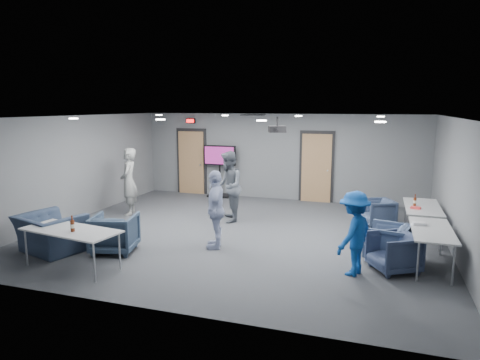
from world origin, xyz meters
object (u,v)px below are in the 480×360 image
(chair_right_b, at_px, (387,242))
(chair_front_b, at_px, (51,233))
(table_front_left, at_px, (71,232))
(projector, at_px, (277,129))
(chair_front_a, at_px, (115,233))
(table_right_a, at_px, (422,208))
(bottle_front, at_px, (72,226))
(chair_right_a, at_px, (378,212))
(table_right_b, at_px, (432,232))
(person_b, at_px, (228,187))
(person_d, at_px, (354,233))
(person_a, at_px, (129,182))
(chair_right_c, at_px, (394,252))
(tv_stand, at_px, (220,168))
(bottle_right, at_px, (415,201))
(person_c, at_px, (216,209))

(chair_right_b, xyz_separation_m, chair_front_b, (-6.50, -1.63, 0.04))
(table_front_left, bearing_deg, projector, 60.30)
(chair_front_a, xyz_separation_m, table_right_a, (6.02, 2.96, 0.29))
(projector, bearing_deg, table_front_left, -150.46)
(bottle_front, bearing_deg, chair_right_a, 43.06)
(chair_right_b, xyz_separation_m, table_right_b, (0.75, -0.17, 0.33))
(chair_front_b, height_order, table_right_b, chair_front_b)
(person_b, distance_m, person_d, 4.21)
(chair_right_b, relative_size, bottle_front, 2.66)
(person_a, height_order, projector, projector)
(chair_front_a, bearing_deg, chair_right_b, 178.36)
(chair_right_a, relative_size, bottle_front, 2.47)
(chair_right_c, distance_m, tv_stand, 7.34)
(table_front_left, distance_m, tv_stand, 6.76)
(bottle_right, bearing_deg, table_right_a, 3.22)
(person_d, bearing_deg, projector, -118.22)
(person_b, distance_m, chair_front_a, 3.29)
(person_c, xyz_separation_m, chair_front_a, (-1.86, -0.90, -0.43))
(table_right_a, height_order, tv_stand, tv_stand)
(person_a, relative_size, chair_right_c, 2.38)
(person_c, distance_m, chair_right_b, 3.45)
(person_d, distance_m, chair_right_a, 3.50)
(chair_right_c, xyz_separation_m, tv_stand, (-5.26, 5.08, 0.60))
(person_a, xyz_separation_m, bottle_right, (7.23, 0.21, -0.09))
(chair_front_a, relative_size, projector, 1.79)
(projector, bearing_deg, chair_right_c, -60.43)
(person_b, xyz_separation_m, chair_front_a, (-1.41, -2.93, -0.52))
(person_d, bearing_deg, table_right_b, 143.12)
(chair_right_b, bearing_deg, table_front_left, -54.52)
(projector, bearing_deg, person_b, 149.46)
(chair_right_c, distance_m, chair_front_b, 6.69)
(table_right_b, relative_size, projector, 3.52)
(table_right_a, xyz_separation_m, table_right_b, (0.00, -1.90, -0.00))
(person_c, bearing_deg, chair_front_b, -83.36)
(person_a, distance_m, table_front_left, 3.93)
(chair_right_c, height_order, chair_front_b, chair_front_b)
(chair_right_b, xyz_separation_m, table_front_left, (-5.49, -2.23, 0.33))
(chair_front_a, relative_size, table_right_a, 0.48)
(chair_right_b, distance_m, chair_front_b, 6.71)
(person_b, height_order, table_right_a, person_b)
(person_b, height_order, chair_right_b, person_b)
(tv_stand, bearing_deg, person_d, -50.05)
(person_b, bearing_deg, table_right_b, 46.68)
(person_d, xyz_separation_m, chair_front_b, (-5.92, -0.69, -0.36))
(bottle_front, height_order, projector, projector)
(bottle_front, bearing_deg, bottle_right, 34.21)
(projector, bearing_deg, person_c, -137.14)
(person_d, xyz_separation_m, table_front_left, (-4.91, -1.29, -0.06))
(person_b, height_order, projector, projector)
(person_a, bearing_deg, table_right_b, 55.41)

